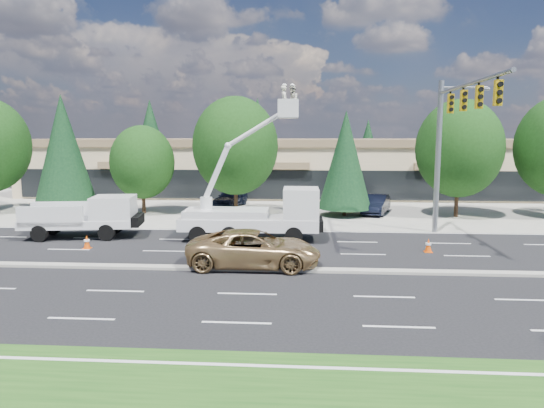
# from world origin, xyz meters

# --- Properties ---
(ground) EXTENTS (140.00, 140.00, 0.00)m
(ground) POSITION_xyz_m (0.00, 0.00, 0.00)
(ground) COLOR black
(ground) RESTS_ON ground
(concrete_apron) EXTENTS (140.00, 22.00, 0.01)m
(concrete_apron) POSITION_xyz_m (0.00, 20.00, 0.01)
(concrete_apron) COLOR gray
(concrete_apron) RESTS_ON ground
(road_median) EXTENTS (120.00, 0.55, 0.12)m
(road_median) POSITION_xyz_m (0.00, 0.00, 0.06)
(road_median) COLOR gray
(road_median) RESTS_ON ground
(strip_mall) EXTENTS (50.40, 15.40, 5.50)m
(strip_mall) POSITION_xyz_m (0.00, 29.97, 2.83)
(strip_mall) COLOR tan
(strip_mall) RESTS_ON ground
(tree_front_b) EXTENTS (4.51, 4.51, 8.88)m
(tree_front_b) POSITION_xyz_m (-16.00, 15.00, 4.77)
(tree_front_b) COLOR #332114
(tree_front_b) RESTS_ON ground
(tree_front_c) EXTENTS (4.75, 4.75, 6.59)m
(tree_front_c) POSITION_xyz_m (-10.00, 15.00, 3.86)
(tree_front_c) COLOR #332114
(tree_front_c) RESTS_ON ground
(tree_front_d) EXTENTS (6.25, 6.25, 8.67)m
(tree_front_d) POSITION_xyz_m (-3.00, 15.00, 5.08)
(tree_front_d) COLOR #332114
(tree_front_d) RESTS_ON ground
(tree_front_e) EXTENTS (3.86, 3.86, 7.62)m
(tree_front_e) POSITION_xyz_m (5.00, 15.00, 4.09)
(tree_front_e) COLOR #332114
(tree_front_e) RESTS_ON ground
(tree_front_f) EXTENTS (6.05, 6.05, 8.40)m
(tree_front_f) POSITION_xyz_m (13.00, 15.00, 4.91)
(tree_front_f) COLOR #332114
(tree_front_f) RESTS_ON ground
(tree_back_a) EXTENTS (5.31, 5.31, 10.47)m
(tree_back_a) POSITION_xyz_m (-18.00, 42.00, 5.62)
(tree_back_a) COLOR #332114
(tree_back_a) RESTS_ON ground
(tree_back_b) EXTENTS (5.36, 5.36, 10.57)m
(tree_back_b) POSITION_xyz_m (-4.00, 42.00, 5.67)
(tree_back_b) COLOR #332114
(tree_back_b) RESTS_ON ground
(tree_back_c) EXTENTS (4.00, 4.00, 7.88)m
(tree_back_c) POSITION_xyz_m (10.00, 42.00, 4.23)
(tree_back_c) COLOR #332114
(tree_back_c) RESTS_ON ground
(tree_back_d) EXTENTS (4.89, 4.89, 9.63)m
(tree_back_d) POSITION_xyz_m (22.00, 42.00, 5.17)
(tree_back_d) COLOR #332114
(tree_back_d) RESTS_ON ground
(signal_mast) EXTENTS (2.76, 10.16, 9.00)m
(signal_mast) POSITION_xyz_m (10.03, 7.04, 6.06)
(signal_mast) COLOR gray
(signal_mast) RESTS_ON ground
(utility_pickup) EXTENTS (6.45, 3.17, 2.37)m
(utility_pickup) POSITION_xyz_m (-10.35, 6.27, 0.98)
(utility_pickup) COLOR silver
(utility_pickup) RESTS_ON ground
(bucket_truck) EXTENTS (7.74, 2.60, 8.58)m
(bucket_truck) POSITION_xyz_m (-0.30, 6.21, 1.83)
(bucket_truck) COLOR silver
(bucket_truck) RESTS_ON ground
(traffic_cone_a) EXTENTS (0.40, 0.40, 0.70)m
(traffic_cone_a) POSITION_xyz_m (-9.17, 3.52, 0.34)
(traffic_cone_a) COLOR #DF4807
(traffic_cone_a) RESTS_ON ground
(traffic_cone_b) EXTENTS (0.40, 0.40, 0.70)m
(traffic_cone_b) POSITION_xyz_m (-3.35, 3.69, 0.34)
(traffic_cone_b) COLOR #DF4807
(traffic_cone_b) RESTS_ON ground
(traffic_cone_c) EXTENTS (0.40, 0.40, 0.70)m
(traffic_cone_c) POSITION_xyz_m (1.57, 3.79, 0.34)
(traffic_cone_c) COLOR #DF4807
(traffic_cone_c) RESTS_ON ground
(traffic_cone_d) EXTENTS (0.40, 0.40, 0.70)m
(traffic_cone_d) POSITION_xyz_m (8.32, 3.92, 0.34)
(traffic_cone_d) COLOR #DF4807
(traffic_cone_d) RESTS_ON ground
(minivan) EXTENTS (5.90, 2.72, 1.64)m
(minivan) POSITION_xyz_m (-0.13, 0.60, 0.82)
(minivan) COLOR #9C7A4B
(minivan) RESTS_ON ground
(parked_car_west) EXTENTS (2.77, 4.60, 1.47)m
(parked_car_west) POSITION_xyz_m (-4.05, 19.07, 0.73)
(parked_car_west) COLOR black
(parked_car_west) RESTS_ON ground
(parked_car_east) EXTENTS (2.80, 4.66, 1.45)m
(parked_car_east) POSITION_xyz_m (7.43, 16.00, 0.73)
(parked_car_east) COLOR black
(parked_car_east) RESTS_ON ground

